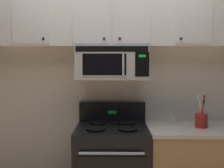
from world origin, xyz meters
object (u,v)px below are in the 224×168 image
at_px(stove_range, 112,167).
at_px(salt_shaker, 174,119).
at_px(over_range_microwave, 112,63).
at_px(utensil_crock_red, 201,119).

bearing_deg(stove_range, salt_shaker, 14.90).
bearing_deg(salt_shaker, over_range_microwave, -174.43).
height_order(over_range_microwave, salt_shaker, over_range_microwave).
height_order(stove_range, utensil_crock_red, utensil_crock_red).
height_order(utensil_crock_red, salt_shaker, utensil_crock_red).
bearing_deg(salt_shaker, utensil_crock_red, -37.14).
relative_size(over_range_microwave, utensil_crock_red, 2.15).
bearing_deg(utensil_crock_red, salt_shaker, 142.86).
relative_size(over_range_microwave, salt_shaker, 8.03).
distance_m(stove_range, salt_shaker, 0.86).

